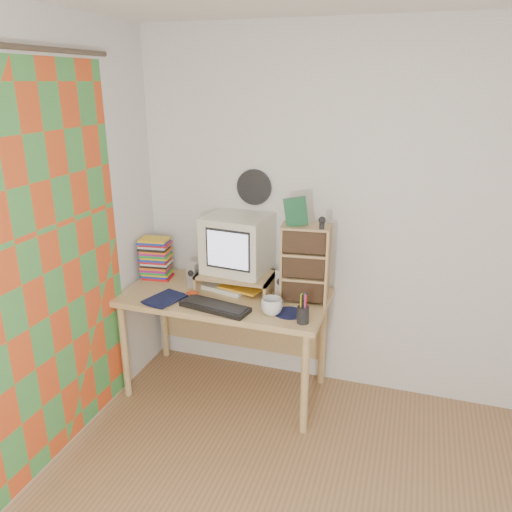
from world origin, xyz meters
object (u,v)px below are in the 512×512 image
Objects in this scene: mug at (272,306)px; diary at (155,294)px; desk at (228,308)px; keyboard at (215,307)px; dvd_stack at (156,259)px; cd_rack at (305,264)px; crt_monitor at (236,244)px.

mug reaches higher than diary.
desk is 3.05× the size of keyboard.
dvd_stack is at bearing 159.95° from keyboard.
dvd_stack is at bearing 170.51° from cd_rack.
mug is at bearing -124.31° from cd_rack.
keyboard is 0.37m from mug.
cd_rack reaches higher than dvd_stack.
mug is (0.39, -0.26, 0.19)m from desk.
desk is 0.33m from keyboard.
keyboard is 0.73m from dvd_stack.
keyboard is at bearing -155.23° from cd_rack.
cd_rack is 1.03m from diary.
cd_rack is at bearing -2.73° from crt_monitor.
diary is (-0.43, -0.25, 0.16)m from desk.
keyboard is 0.89× the size of cd_rack.
desk is 0.66m from cd_rack.
desk is at bearing -106.17° from crt_monitor.
cd_rack is 2.22× the size of diary.
crt_monitor is at bearing -5.76° from dvd_stack.
desk is at bearing 47.22° from diary.
cd_rack is (0.51, 0.31, 0.24)m from keyboard.
diary is at bearing -71.18° from dvd_stack.
keyboard is 1.98× the size of diary.
dvd_stack is 1.04m from mug.
dvd_stack is at bearing 173.15° from desk.
crt_monitor is at bearing 52.94° from diary.
crt_monitor is at bearing 164.88° from cd_rack.
dvd_stack reaches higher than keyboard.
diary is at bearing 179.51° from mug.
crt_monitor reaches higher than diary.
crt_monitor reaches higher than dvd_stack.
desk is 0.51m from mug.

